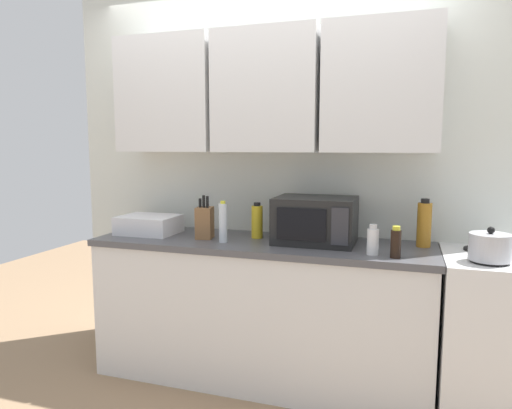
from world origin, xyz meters
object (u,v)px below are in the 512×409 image
bottle_soy_dark (396,243)px  bottle_white_jar (373,241)px  kettle (490,247)px  bottle_yellow_mustard (257,221)px  knife_block (205,222)px  bottle_clear_tall (223,222)px  bottle_amber_vinegar (424,224)px  microwave (315,220)px  dish_rack (149,225)px

bottle_soy_dark → bottle_white_jar: bearing=161.4°
kettle → bottle_yellow_mustard: bearing=169.8°
bottle_yellow_mustard → bottle_soy_dark: bearing=-18.3°
knife_block → bottle_clear_tall: size_ratio=1.09×
bottle_soy_dark → bottle_amber_vinegar: (0.15, 0.34, 0.05)m
bottle_clear_tall → bottle_amber_vinegar: (1.17, 0.24, 0.01)m
microwave → bottle_clear_tall: bearing=-163.8°
bottle_yellow_mustard → bottle_amber_vinegar: bearing=3.0°
microwave → bottle_soy_dark: bearing=-27.7°
bottle_soy_dark → bottle_clear_tall: bearing=174.8°
bottle_amber_vinegar → kettle: bearing=-43.5°
bottle_clear_tall → bottle_white_jar: size_ratio=1.53×
bottle_soy_dark → bottle_amber_vinegar: 0.37m
knife_block → bottle_clear_tall: knife_block is taller
knife_block → bottle_white_jar: 1.06m
bottle_soy_dark → bottle_white_jar: size_ratio=1.02×
kettle → bottle_white_jar: kettle is taller
dish_rack → knife_block: bearing=-5.1°
bottle_soy_dark → bottle_white_jar: bottle_soy_dark is taller
bottle_yellow_mustard → bottle_amber_vinegar: size_ratio=0.81×
microwave → bottle_clear_tall: (-0.54, -0.16, -0.02)m
bottle_soy_dark → bottle_clear_tall: size_ratio=0.67×
microwave → bottle_amber_vinegar: bottle_amber_vinegar is taller
kettle → bottle_clear_tall: bearing=178.3°
dish_rack → bottle_clear_tall: (0.59, -0.12, 0.06)m
kettle → dish_rack: kettle is taller
microwave → bottle_amber_vinegar: (0.63, 0.09, -0.01)m
bottle_clear_tall → bottle_yellow_mustard: bearing=50.6°
bottle_amber_vinegar → bottle_white_jar: (-0.27, -0.30, -0.06)m
bottle_white_jar → knife_block: bearing=173.0°
kettle → dish_rack: bearing=175.6°
knife_block → bottle_yellow_mustard: bearing=20.0°
microwave → bottle_amber_vinegar: 0.63m
kettle → microwave: 0.95m
bottle_soy_dark → microwave: bearing=152.3°
kettle → bottle_amber_vinegar: 0.42m
microwave → dish_rack: microwave is taller
knife_block → bottle_white_jar: (1.06, -0.13, -0.03)m
bottle_soy_dark → bottle_amber_vinegar: size_ratio=0.60×
bottle_clear_tall → knife_block: bearing=154.0°
dish_rack → bottle_yellow_mustard: bearing=5.9°
kettle → bottle_soy_dark: kettle is taller
kettle → bottle_clear_tall: size_ratio=0.79×
knife_block → bottle_clear_tall: 0.18m
kettle → bottle_soy_dark: (-0.46, -0.05, -0.00)m
kettle → bottle_yellow_mustard: (-1.31, 0.24, 0.03)m
knife_block → bottle_amber_vinegar: 1.34m
kettle → microwave: (-0.93, 0.20, 0.06)m
knife_block → bottle_yellow_mustard: knife_block is taller
knife_block → bottle_yellow_mustard: size_ratio=1.21×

